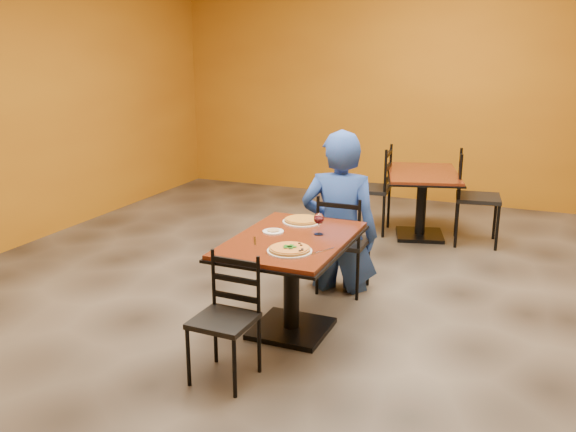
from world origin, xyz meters
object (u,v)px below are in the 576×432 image
at_px(diner, 340,211).
at_px(side_plate, 273,232).
at_px(table_main, 291,262).
at_px(table_second, 422,189).
at_px(chair_main_far, 344,242).
at_px(plate_far, 302,222).
at_px(wine_glass, 319,223).
at_px(chair_second_left, 369,189).
at_px(chair_second_right, 478,198).
at_px(chair_main_near, 224,321).
at_px(plate_main, 290,251).
at_px(pizza_far, 302,220).
at_px(pizza_main, 290,249).

xyz_separation_m(diner, side_plate, (-0.23, -0.91, 0.04)).
bearing_deg(table_main, table_second, 81.07).
xyz_separation_m(table_second, chair_main_far, (-0.33, -1.83, -0.11)).
xyz_separation_m(chair_main_far, plate_far, (-0.18, -0.54, 0.31)).
relative_size(diner, wine_glass, 7.91).
bearing_deg(side_plate, table_second, 77.21).
relative_size(chair_second_left, chair_second_right, 0.99).
xyz_separation_m(chair_main_near, plate_main, (0.24, 0.51, 0.35)).
bearing_deg(chair_second_left, diner, 1.36).
bearing_deg(pizza_far, plate_main, -75.25).
distance_m(plate_main, pizza_main, 0.02).
distance_m(diner, pizza_main, 1.28).
height_order(chair_main_near, diner, diner).
xyz_separation_m(pizza_main, plate_far, (-0.18, 0.70, -0.02)).
height_order(table_second, chair_second_left, chair_second_left).
height_order(plate_main, pizza_main, pizza_main).
bearing_deg(side_plate, plate_far, 72.82).
bearing_deg(table_second, chair_main_near, -99.09).
xyz_separation_m(table_main, diner, (0.05, 0.98, 0.16)).
bearing_deg(plate_far, chair_second_left, 92.31).
relative_size(table_main, chair_second_left, 1.23).
xyz_separation_m(chair_main_near, wine_glass, (0.29, 0.95, 0.43)).
distance_m(chair_main_far, diner, 0.28).
xyz_separation_m(table_second, wine_glass, (-0.28, -2.62, 0.29)).
bearing_deg(table_second, chair_second_left, 180.00).
bearing_deg(table_main, chair_second_left, 93.53).
distance_m(diner, pizza_far, 0.59).
relative_size(table_main, plate_far, 3.97).
distance_m(table_second, chair_main_far, 1.86).
relative_size(table_main, chair_second_right, 1.21).
bearing_deg(diner, plate_far, 67.96).
bearing_deg(pizza_far, table_main, -79.39).
distance_m(chair_second_right, wine_glass, 2.78).
relative_size(plate_main, side_plate, 1.94).
distance_m(table_main, wine_glass, 0.36).
xyz_separation_m(table_second, diner, (-0.38, -1.79, 0.16)).
distance_m(chair_second_left, pizza_far, 2.38).
xyz_separation_m(chair_second_right, diner, (-0.99, -1.79, 0.20)).
distance_m(table_main, plate_far, 0.45).
distance_m(chair_second_left, side_plate, 2.71).
relative_size(plate_main, pizza_far, 1.11).
height_order(chair_main_far, wine_glass, wine_glass).
relative_size(table_second, chair_main_near, 1.60).
distance_m(plate_far, pizza_far, 0.02).
height_order(diner, plate_main, diner).
bearing_deg(pizza_far, plate_far, -90.00).
xyz_separation_m(table_main, table_second, (0.43, 2.76, -0.00)).
height_order(table_second, chair_second_right, chair_second_right).
bearing_deg(chair_second_right, plate_far, 146.65).
bearing_deg(chair_main_near, side_plate, 94.19).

